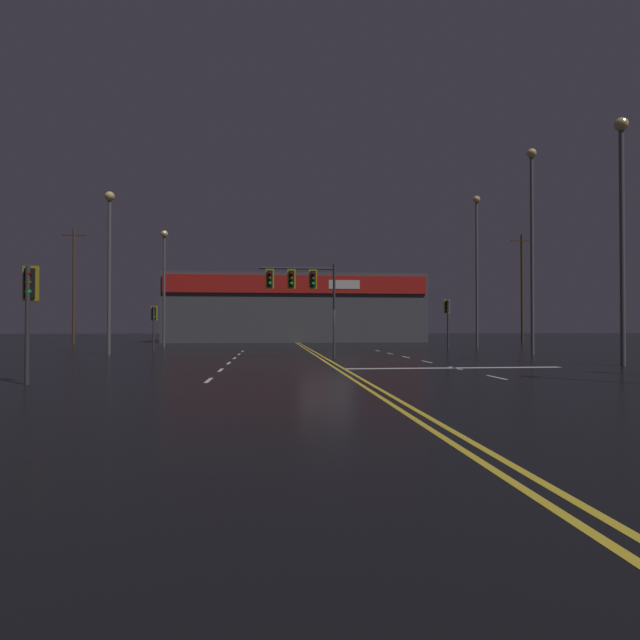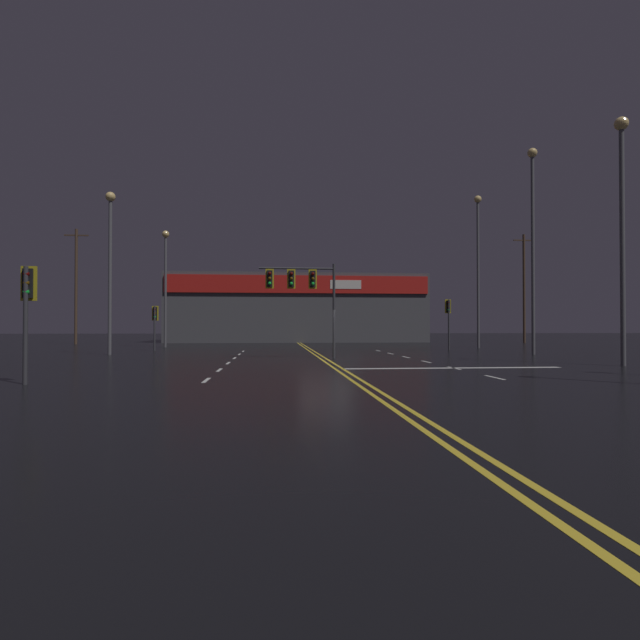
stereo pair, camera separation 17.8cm
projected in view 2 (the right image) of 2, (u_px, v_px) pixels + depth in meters
name	position (u px, v px, depth m)	size (l,w,h in m)	color
ground_plane	(325.00, 360.00, 24.52)	(200.00, 200.00, 0.00)	black
road_markings	(344.00, 361.00, 23.66)	(13.52, 60.00, 0.01)	gold
traffic_signal_median	(301.00, 285.00, 25.47)	(3.91, 0.36, 4.87)	#38383D
traffic_signal_corner_northeast	(448.00, 313.00, 35.63)	(0.42, 0.36, 3.59)	#38383D
traffic_signal_corner_northwest	(155.00, 318.00, 33.78)	(0.42, 0.36, 3.05)	#38383D
traffic_signal_corner_southwest	(28.00, 297.00, 14.15)	(0.42, 0.36, 3.36)	#38383D
streetlight_near_right	(622.00, 209.00, 20.77)	(0.56, 0.56, 10.40)	#59595E
streetlight_median_approach	(110.00, 251.00, 29.03)	(0.56, 0.56, 9.50)	#59595E
streetlight_far_left	(533.00, 227.00, 29.23)	(0.56, 0.56, 12.14)	#59595E
streetlight_far_right	(166.00, 273.00, 39.75)	(0.56, 0.56, 9.32)	#59595E
streetlight_far_median	(478.00, 253.00, 38.49)	(0.56, 0.56, 11.79)	#59595E
building_backdrop	(297.00, 309.00, 55.69)	(27.35, 10.23, 7.23)	#4C4C51
utility_pole_row	(311.00, 286.00, 48.81)	(46.13, 0.26, 11.06)	#4C3828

